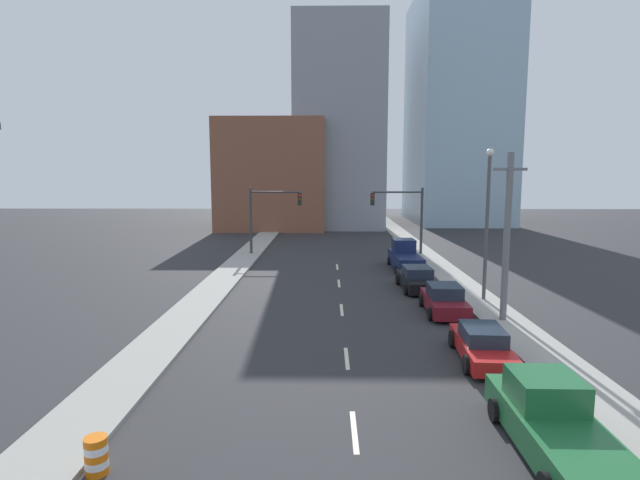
% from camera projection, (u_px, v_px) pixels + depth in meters
% --- Properties ---
extents(sidewalk_left, '(2.39, 92.11, 0.16)m').
position_uv_depth(sidewalk_left, '(258.00, 244.00, 51.90)').
color(sidewalk_left, '#9E9B93').
rests_on(sidewalk_left, ground).
extents(sidewalk_right, '(2.39, 92.11, 0.16)m').
position_uv_depth(sidewalk_right, '(412.00, 244.00, 51.66)').
color(sidewalk_right, '#9E9B93').
rests_on(sidewalk_right, ground).
extents(lane_stripe_at_8m, '(0.16, 2.40, 0.01)m').
position_uv_depth(lane_stripe_at_8m, '(354.00, 431.00, 14.32)').
color(lane_stripe_at_8m, beige).
rests_on(lane_stripe_at_8m, ground).
extents(lane_stripe_at_14m, '(0.16, 2.40, 0.01)m').
position_uv_depth(lane_stripe_at_14m, '(347.00, 358.00, 19.99)').
color(lane_stripe_at_14m, beige).
rests_on(lane_stripe_at_14m, ground).
extents(lane_stripe_at_21m, '(0.16, 2.40, 0.01)m').
position_uv_depth(lane_stripe_at_21m, '(342.00, 310.00, 27.12)').
color(lane_stripe_at_21m, beige).
rests_on(lane_stripe_at_21m, ground).
extents(lane_stripe_at_28m, '(0.16, 2.40, 0.01)m').
position_uv_depth(lane_stripe_at_28m, '(339.00, 283.00, 33.67)').
color(lane_stripe_at_28m, beige).
rests_on(lane_stripe_at_28m, ground).
extents(lane_stripe_at_34m, '(0.16, 2.40, 0.01)m').
position_uv_depth(lane_stripe_at_34m, '(337.00, 267.00, 39.63)').
color(lane_stripe_at_34m, beige).
rests_on(lane_stripe_at_34m, ground).
extents(building_brick_left, '(14.00, 16.00, 14.32)m').
position_uv_depth(building_brick_left, '(274.00, 175.00, 69.03)').
color(building_brick_left, brown).
rests_on(building_brick_left, ground).
extents(building_office_center, '(12.00, 20.00, 27.54)m').
position_uv_depth(building_office_center, '(338.00, 129.00, 72.00)').
color(building_office_center, gray).
rests_on(building_office_center, ground).
extents(building_glass_right, '(13.00, 20.00, 33.70)m').
position_uv_depth(building_glass_right, '(457.00, 110.00, 75.29)').
color(building_glass_right, '#99B7CC').
rests_on(building_glass_right, ground).
extents(traffic_signal_left, '(4.73, 0.35, 6.12)m').
position_uv_depth(traffic_signal_left, '(266.00, 211.00, 44.86)').
color(traffic_signal_left, '#38383D').
rests_on(traffic_signal_left, ground).
extents(traffic_signal_right, '(4.73, 0.35, 6.12)m').
position_uv_depth(traffic_signal_right, '(407.00, 211.00, 44.67)').
color(traffic_signal_right, '#38383D').
rests_on(traffic_signal_right, ground).
extents(utility_pole_right_mid, '(1.60, 0.32, 8.36)m').
position_uv_depth(utility_pole_right_mid, '(507.00, 237.00, 24.25)').
color(utility_pole_right_mid, slate).
rests_on(utility_pole_right_mid, ground).
extents(traffic_barrel, '(0.56, 0.56, 0.95)m').
position_uv_depth(traffic_barrel, '(96.00, 456.00, 12.24)').
color(traffic_barrel, orange).
rests_on(traffic_barrel, ground).
extents(street_lamp, '(0.44, 0.44, 8.73)m').
position_uv_depth(street_lamp, '(487.00, 215.00, 28.16)').
color(street_lamp, '#4C4C51').
rests_on(street_lamp, ground).
extents(pickup_truck_green, '(2.36, 6.00, 1.85)m').
position_uv_depth(pickup_truck_green, '(555.00, 426.00, 13.12)').
color(pickup_truck_green, '#1E6033').
rests_on(pickup_truck_green, ground).
extents(sedan_red, '(2.21, 4.77, 1.37)m').
position_uv_depth(sedan_red, '(482.00, 345.00, 19.70)').
color(sedan_red, red).
rests_on(sedan_red, ground).
extents(sedan_maroon, '(2.23, 4.45, 1.54)m').
position_uv_depth(sedan_maroon, '(444.00, 300.00, 26.37)').
color(sedan_maroon, maroon).
rests_on(sedan_maroon, ground).
extents(sedan_black, '(2.29, 4.80, 1.47)m').
position_uv_depth(sedan_black, '(417.00, 279.00, 31.81)').
color(sedan_black, black).
rests_on(sedan_black, ground).
extents(pickup_truck_navy, '(2.26, 6.15, 2.23)m').
position_uv_depth(pickup_truck_navy, '(405.00, 257.00, 38.73)').
color(pickup_truck_navy, '#141E47').
rests_on(pickup_truck_navy, ground).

